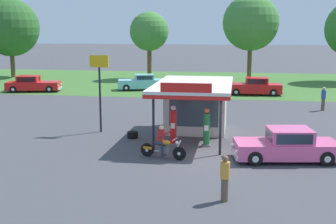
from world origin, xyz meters
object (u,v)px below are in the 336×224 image
at_px(parked_car_back_row_left, 255,87).
at_px(gas_pump_offside, 207,129).
at_px(motorcycle_with_rider, 162,145).
at_px(parked_car_back_row_far_right, 142,83).
at_px(featured_classic_sedan, 287,146).
at_px(parked_car_second_row_spare, 32,84).
at_px(bystander_admiring_sedan, 323,98).
at_px(spare_tire_stack, 133,135).
at_px(gas_pump_nearside, 173,127).
at_px(roadside_pole_sign, 100,80).
at_px(bystander_strolling_foreground, 225,177).
at_px(bystander_leaning_by_kiosk, 202,99).

bearing_deg(parked_car_back_row_left, gas_pump_offside, -99.12).
bearing_deg(motorcycle_with_rider, parked_car_back_row_far_right, 104.36).
relative_size(featured_classic_sedan, parked_car_second_row_spare, 0.94).
xyz_separation_m(parked_car_back_row_far_right, bystander_admiring_sedan, (15.65, -9.12, 0.24)).
xyz_separation_m(parked_car_back_row_far_right, spare_tire_stack, (3.65, -19.57, -0.52)).
xyz_separation_m(gas_pump_nearside, parked_car_back_row_left, (4.79, 19.05, -0.25)).
bearing_deg(parked_car_back_row_far_right, spare_tire_stack, -79.43).
xyz_separation_m(roadside_pole_sign, spare_tire_stack, (2.19, -1.18, -2.91)).
bearing_deg(parked_car_back_row_left, motorcycle_with_rider, -102.93).
bearing_deg(bystander_strolling_foreground, parked_car_back_row_far_right, 107.74).
height_order(motorcycle_with_rider, bystander_strolling_foreground, bystander_strolling_foreground).
bearing_deg(parked_car_second_row_spare, roadside_pole_sign, -53.22).
bearing_deg(spare_tire_stack, gas_pump_offside, -14.87).
height_order(gas_pump_nearside, parked_car_back_row_left, gas_pump_nearside).
bearing_deg(motorcycle_with_rider, gas_pump_nearside, 86.45).
xyz_separation_m(gas_pump_offside, parked_car_second_row_spare, (-18.06, 17.92, -0.22)).
xyz_separation_m(gas_pump_offside, roadside_pole_sign, (-6.38, 2.29, 2.18)).
bearing_deg(bystander_admiring_sedan, featured_classic_sedan, -106.40).
xyz_separation_m(parked_car_second_row_spare, spare_tire_stack, (13.87, -16.81, -0.51)).
height_order(parked_car_back_row_left, bystander_leaning_by_kiosk, parked_car_back_row_left).
height_order(gas_pump_nearside, roadside_pole_sign, roadside_pole_sign).
height_order(gas_pump_nearside, gas_pump_offside, gas_pump_nearside).
height_order(gas_pump_offside, spare_tire_stack, gas_pump_offside).
bearing_deg(parked_car_second_row_spare, parked_car_back_row_left, 3.07).
bearing_deg(gas_pump_nearside, featured_classic_sedan, -19.30).
xyz_separation_m(motorcycle_with_rider, parked_car_back_row_far_right, (-5.94, 23.21, 0.05)).
height_order(gas_pump_offside, parked_car_back_row_far_right, gas_pump_offside).
bearing_deg(parked_car_back_row_left, roadside_pole_sign, -119.38).
bearing_deg(spare_tire_stack, bystander_leaning_by_kiosk, 71.67).
bearing_deg(parked_car_back_row_left, featured_classic_sedan, -87.88).
bearing_deg(motorcycle_with_rider, parked_car_second_row_spare, 128.34).
distance_m(gas_pump_nearside, spare_tire_stack, 2.80).
xyz_separation_m(gas_pump_nearside, motorcycle_with_rider, (-0.16, -2.52, -0.31)).
height_order(motorcycle_with_rider, bystander_leaning_by_kiosk, motorcycle_with_rider).
distance_m(bystander_strolling_foreground, bystander_admiring_sedan, 20.15).
distance_m(featured_classic_sedan, parked_car_back_row_far_right, 25.47).
height_order(gas_pump_nearside, bystander_leaning_by_kiosk, gas_pump_nearside).
xyz_separation_m(parked_car_back_row_left, bystander_strolling_foreground, (-1.89, -26.51, 0.16)).
distance_m(parked_car_second_row_spare, bystander_leaning_by_kiosk, 18.53).
relative_size(gas_pump_nearside, spare_tire_stack, 3.49).
relative_size(motorcycle_with_rider, parked_car_back_row_left, 0.44).
bearing_deg(motorcycle_with_rider, roadside_pole_sign, 132.96).
height_order(parked_car_back_row_left, parked_car_back_row_far_right, parked_car_back_row_left).
bearing_deg(gas_pump_offside, spare_tire_stack, 165.13).
bearing_deg(roadside_pole_sign, bystander_strolling_foreground, -52.28).
relative_size(bystander_strolling_foreground, bystander_admiring_sedan, 0.94).
distance_m(gas_pump_nearside, parked_car_back_row_left, 19.64).
xyz_separation_m(bystander_strolling_foreground, bystander_admiring_sedan, (6.65, 19.02, 0.06)).
bearing_deg(featured_classic_sedan, spare_tire_stack, 159.10).
distance_m(parked_car_back_row_far_right, bystander_strolling_foreground, 29.55).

